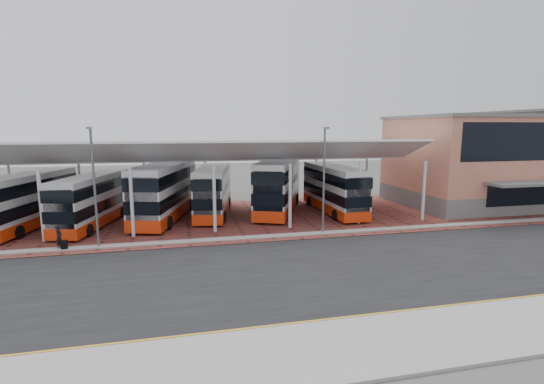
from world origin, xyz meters
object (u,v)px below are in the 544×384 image
Objects in this scene: pedestrian at (59,237)px; bus_0 at (29,201)px; bus_3 at (213,191)px; terminal at (487,160)px; bus_5 at (334,189)px; bus_2 at (165,191)px; bus_4 at (279,186)px; bus_1 at (92,201)px.

bus_0 is at bearing 37.65° from pedestrian.
bus_3 reaches higher than bus_0.
terminal is 28.68m from bus_3.
bus_3 is at bearing 20.28° from bus_0.
pedestrian is at bearing -131.54° from bus_3.
bus_5 reaches higher than bus_0.
bus_2 is 7.65× the size of pedestrian.
bus_2 reaches higher than bus_3.
terminal reaches higher than bus_4.
bus_1 is at bearing -156.44° from bus_3.
bus_3 is 11.34m from bus_5.
bus_1 is at bearing -151.43° from bus_2.
bus_4 is (21.06, 1.66, 0.30)m from bus_0.
bus_4 is 5.26m from bus_5.
bus_1 is 5.92m from bus_2.
terminal is 1.51× the size of bus_2.
bus_3 reaches higher than pedestrian.
pedestrian is (-22.11, -6.91, -1.39)m from bus_5.
bus_4 is (6.22, -0.04, 0.28)m from bus_3.
bus_5 is (26.06, 0.05, 0.01)m from bus_0.
bus_0 is 21.13m from bus_4.
bus_2 is (10.57, 0.75, 0.26)m from bus_0.
bus_3 is at bearing 170.80° from bus_5.
terminal is 1.72× the size of bus_5.
bus_4 is at bearing 19.69° from bus_2.
bus_3 is (-28.56, 1.11, -2.40)m from terminal.
bus_4 is at bearing 161.33° from bus_5.
bus_1 is at bearing -149.58° from bus_4.
bus_3 reaches higher than bus_5.
terminal is at bearing 14.46° from bus_2.
bus_4 is at bearing 18.25° from bus_0.
bus_2 reaches higher than bus_0.
bus_4 is (-22.35, 1.07, -2.12)m from terminal.
bus_5 is (-17.35, -0.54, -2.42)m from terminal.
bus_4 is at bearing 177.26° from terminal.
bus_0 is 0.99× the size of bus_3.
bus_3 is (14.84, 1.70, 0.02)m from bus_0.
bus_4 reaches higher than bus_0.
bus_3 is 6.90× the size of pedestrian.
bus_0 reaches higher than bus_1.
terminal is 32.91m from bus_2.
pedestrian is at bearing -131.24° from bus_4.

